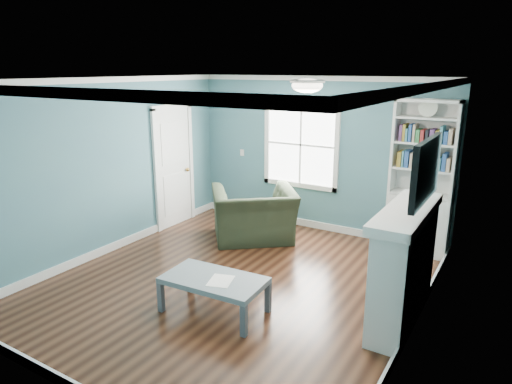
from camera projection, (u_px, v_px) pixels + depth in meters
The scene contains 13 objects.
floor at pixel (236, 282), 5.99m from camera, with size 5.00×5.00×0.00m, color black.
room_walls at pixel (235, 165), 5.57m from camera, with size 5.00×5.00×5.00m.
trim at pixel (235, 192), 5.67m from camera, with size 4.50×5.00×2.60m.
window at pixel (301, 145), 7.81m from camera, with size 1.40×0.06×1.50m.
bookshelf at pixel (420, 193), 6.76m from camera, with size 0.90×0.35×2.31m.
fireplace at pixel (405, 267), 4.95m from camera, with size 0.44×1.58×1.30m.
tv at pixel (426, 170), 4.60m from camera, with size 0.06×1.10×0.65m, color black.
door at pixel (174, 165), 7.98m from camera, with size 0.12×0.98×2.17m.
ceiling_fixture at pixel (307, 85), 4.95m from camera, with size 0.38×0.38×0.15m.
light_switch at pixel (242, 153), 8.47m from camera, with size 0.08×0.01×0.12m, color white.
recliner at pixel (254, 206), 7.36m from camera, with size 1.30×0.84×1.13m, color #202D1C.
coffee_table at pixel (214, 282), 5.19m from camera, with size 1.19×0.70×0.42m.
paper_sheet at pixel (221, 281), 5.10m from camera, with size 0.25×0.32×0.00m, color white.
Camera 1 is at (3.06, -4.54, 2.73)m, focal length 32.00 mm.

